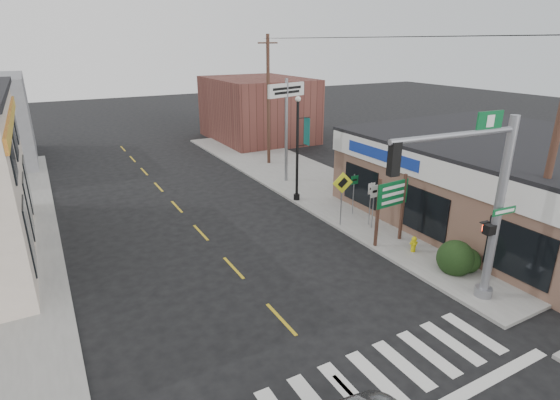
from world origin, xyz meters
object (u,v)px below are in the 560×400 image
fire_hydrant (414,243)px  dance_center_sign (286,105)px  lamp_post (298,142)px  utility_pole_far (268,100)px  guide_sign (392,201)px  traffic_signal_pole (486,195)px  utility_pole_near (553,152)px  bare_tree (474,165)px

fire_hydrant → dance_center_sign: dance_center_sign is taller
lamp_post → utility_pole_far: utility_pole_far is taller
guide_sign → dance_center_sign: dance_center_sign is taller
dance_center_sign → utility_pole_far: bearing=59.8°
traffic_signal_pole → utility_pole_far: size_ratio=0.73×
guide_sign → utility_pole_near: 6.34m
traffic_signal_pole → bare_tree: traffic_signal_pole is taller
lamp_post → dance_center_sign: (1.23, 3.50, 1.51)m
guide_sign → dance_center_sign: bearing=82.8°
guide_sign → utility_pole_far: 15.18m
dance_center_sign → lamp_post: bearing=-126.3°
guide_sign → fire_hydrant: (0.33, -1.22, -1.62)m
bare_tree → utility_pole_near: (-1.19, -3.83, 1.55)m
traffic_signal_pole → lamp_post: bearing=93.7°
guide_sign → fire_hydrant: 2.05m
guide_sign → traffic_signal_pole: bearing=-103.4°
traffic_signal_pole → bare_tree: bearing=45.8°
dance_center_sign → utility_pole_far: size_ratio=0.71×
fire_hydrant → dance_center_sign: 12.46m
lamp_post → utility_pole_far: bearing=87.6°
guide_sign → utility_pole_near: (2.28, -5.09, 3.03)m
bare_tree → utility_pole_far: utility_pole_far is taller
guide_sign → lamp_post: bearing=91.3°
traffic_signal_pole → utility_pole_near: (3.12, -0.08, 1.08)m
bare_tree → utility_pole_near: size_ratio=0.45×
fire_hydrant → bare_tree: 4.41m
guide_sign → utility_pole_far: bearing=79.7°
fire_hydrant → utility_pole_near: bearing=-63.3°
guide_sign → utility_pole_far: size_ratio=0.34×
utility_pole_near → fire_hydrant: bearing=122.4°
guide_sign → lamp_post: size_ratio=0.53×
lamp_post → bare_tree: lamp_post is taller
fire_hydrant → lamp_post: 8.70m
guide_sign → fire_hydrant: guide_sign is taller
traffic_signal_pole → dance_center_sign: size_ratio=1.03×
dance_center_sign → fire_hydrant: bearing=-108.3°
utility_pole_near → utility_pole_far: utility_pole_near is taller
lamp_post → utility_pole_near: (2.90, -11.98, 1.64)m
traffic_signal_pole → bare_tree: 5.73m
utility_pole_far → bare_tree: bearing=-90.0°
bare_tree → dance_center_sign: bearing=103.8°
guide_sign → dance_center_sign: (0.61, 10.39, 2.90)m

